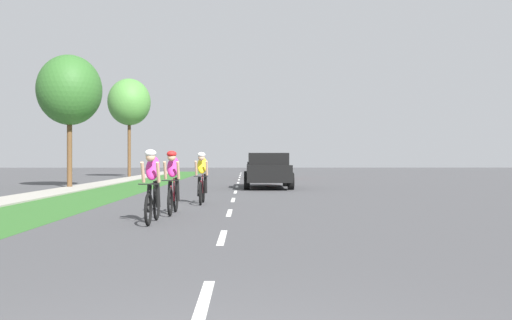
% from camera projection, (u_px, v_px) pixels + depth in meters
% --- Properties ---
extents(ground_plane, '(120.00, 120.00, 0.00)m').
position_uv_depth(ground_plane, '(236.00, 192.00, 22.74)').
color(ground_plane, '#424244').
extents(grass_verge, '(2.75, 70.00, 0.01)m').
position_uv_depth(grass_verge, '(112.00, 192.00, 22.64)').
color(grass_verge, '#2D6026').
rests_on(grass_verge, ground_plane).
extents(sidewalk_concrete, '(1.62, 70.00, 0.10)m').
position_uv_depth(sidewalk_concrete, '(60.00, 192.00, 22.60)').
color(sidewalk_concrete, '#9E998E').
rests_on(sidewalk_concrete, ground_plane).
extents(lane_markings_center, '(0.12, 53.49, 0.01)m').
position_uv_depth(lane_markings_center, '(237.00, 187.00, 26.74)').
color(lane_markings_center, white).
rests_on(lane_markings_center, ground_plane).
extents(cyclist_lead, '(0.42, 1.72, 1.58)m').
position_uv_depth(cyclist_lead, '(152.00, 185.00, 11.62)').
color(cyclist_lead, black).
rests_on(cyclist_lead, ground_plane).
extents(cyclist_trailing, '(0.42, 1.72, 1.58)m').
position_uv_depth(cyclist_trailing, '(173.00, 182.00, 13.48)').
color(cyclist_trailing, black).
rests_on(cyclist_trailing, ground_plane).
extents(cyclist_distant, '(0.42, 1.72, 1.58)m').
position_uv_depth(cyclist_distant, '(202.00, 177.00, 16.56)').
color(cyclist_distant, black).
rests_on(cyclist_distant, ground_plane).
extents(pickup_black, '(2.22, 5.10, 1.64)m').
position_uv_depth(pickup_black, '(268.00, 170.00, 25.51)').
color(pickup_black, black).
rests_on(pickup_black, ground_plane).
extents(sedan_red, '(1.98, 4.30, 1.52)m').
position_uv_depth(sedan_red, '(269.00, 167.00, 38.09)').
color(sedan_red, red).
rests_on(sedan_red, ground_plane).
extents(street_tree_near, '(3.02, 3.02, 6.30)m').
position_uv_depth(street_tree_near, '(69.00, 90.00, 25.69)').
color(street_tree_near, brown).
rests_on(street_tree_near, ground_plane).
extents(street_tree_far, '(3.16, 3.16, 7.34)m').
position_uv_depth(street_tree_far, '(129.00, 102.00, 40.35)').
color(street_tree_far, brown).
rests_on(street_tree_far, ground_plane).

